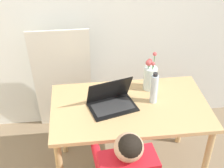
% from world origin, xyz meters
% --- Properties ---
extents(wall_back, '(6.40, 0.05, 2.50)m').
position_xyz_m(wall_back, '(0.00, 2.23, 1.25)').
color(wall_back, silver).
rests_on(wall_back, ground_plane).
extents(dining_table, '(1.19, 0.70, 0.72)m').
position_xyz_m(dining_table, '(0.23, 1.44, 0.63)').
color(dining_table, tan).
rests_on(dining_table, ground_plane).
extents(laptop, '(0.39, 0.31, 0.22)m').
position_xyz_m(laptop, '(0.09, 1.46, 0.77)').
color(laptop, black).
rests_on(laptop, dining_table).
extents(flower_vase, '(0.11, 0.11, 0.33)m').
position_xyz_m(flower_vase, '(0.42, 1.66, 0.83)').
color(flower_vase, silver).
rests_on(flower_vase, dining_table).
extents(water_bottle, '(0.06, 0.06, 0.26)m').
position_xyz_m(water_bottle, '(0.41, 1.47, 0.84)').
color(water_bottle, silver).
rests_on(water_bottle, dining_table).
extents(cardboard_panel, '(0.53, 0.17, 1.11)m').
position_xyz_m(cardboard_panel, '(-0.30, 2.09, 0.56)').
color(cardboard_panel, silver).
rests_on(cardboard_panel, ground_plane).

